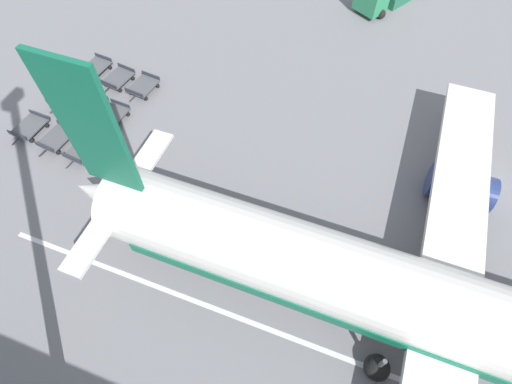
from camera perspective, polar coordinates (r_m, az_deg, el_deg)
name	(u,v)px	position (r m, az deg, el deg)	size (l,w,h in m)	color
ground_plane	(477,179)	(32.47, 29.06, 1.61)	(500.00, 500.00, 0.00)	gray
airplane	(474,323)	(23.27, 28.69, -16.05)	(36.44, 46.53, 13.64)	white
baggage_dolly_row_near_col_a	(96,68)	(38.51, -21.95, 16.14)	(3.20, 2.07, 0.92)	#515459
baggage_dolly_row_near_col_b	(66,97)	(36.60, -25.52, 12.10)	(3.19, 2.04, 0.92)	#515459
baggage_dolly_row_near_col_c	(30,127)	(35.42, -29.62, 8.06)	(3.18, 2.01, 0.92)	#515459
baggage_dolly_row_mid_a_col_a	(118,78)	(36.77, -19.08, 15.08)	(3.22, 2.13, 0.92)	#515459
baggage_dolly_row_mid_a_col_b	(91,106)	(35.03, -22.56, 11.24)	(3.19, 2.04, 0.92)	#515459
baggage_dolly_row_mid_a_col_c	(57,139)	(33.62, -26.59, 6.85)	(3.21, 2.08, 0.92)	#515459
baggage_dolly_row_mid_b_col_a	(143,86)	(35.40, -15.81, 14.31)	(3.20, 2.07, 0.92)	#515459
baggage_dolly_row_mid_b_col_b	(112,116)	(33.66, -19.83, 10.22)	(3.18, 2.01, 0.92)	#515459
baggage_dolly_row_mid_b_col_c	(83,149)	(32.05, -23.43, 5.60)	(3.20, 2.06, 0.92)	#515459
stand_guidance_stripe	(264,328)	(23.91, 1.22, -18.81)	(0.68, 33.98, 0.01)	white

